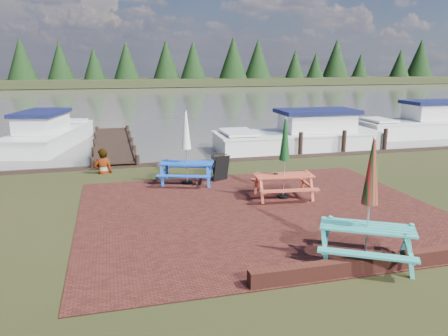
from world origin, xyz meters
TOP-DOWN VIEW (x-y plane):
  - ground at (0.00, 0.00)m, footprint 120.00×120.00m
  - paving at (0.00, 1.00)m, footprint 9.00×7.50m
  - brick_wall at (2.15, -2.42)m, footprint 6.21×1.79m
  - water at (0.00, 37.00)m, footprint 120.00×60.00m
  - far_treeline at (0.00, 66.00)m, footprint 120.00×10.00m
  - picnic_table_teal at (0.94, -2.20)m, footprint 2.24×2.17m
  - picnic_table_red at (0.97, 1.94)m, footprint 1.76×1.60m
  - picnic_table_blue at (-1.37, 4.09)m, footprint 2.03×1.92m
  - chalkboard at (-0.26, 4.21)m, footprint 0.56×0.65m
  - jetty at (-3.50, 11.28)m, footprint 1.76×9.08m
  - boat_jetty at (-6.44, 12.81)m, footprint 3.82×7.03m
  - boat_near at (4.72, 9.00)m, footprint 7.53×2.80m
  - boat_far at (12.64, 10.98)m, footprint 6.73×2.45m
  - person at (-3.92, 6.07)m, footprint 0.64×0.43m

SIDE VIEW (x-z plane):
  - ground at x=0.00m, z-range 0.00..0.00m
  - water at x=0.00m, z-range -0.01..0.01m
  - paving at x=0.00m, z-range 0.00..0.02m
  - jetty at x=-3.50m, z-range -0.39..0.61m
  - brick_wall at x=2.15m, z-range 0.00..0.30m
  - boat_jetty at x=-6.44m, z-range -0.59..1.35m
  - boat_near at x=4.72m, z-range -0.60..1.41m
  - boat_far at x=12.64m, z-range -0.62..1.47m
  - chalkboard at x=-0.26m, z-range 0.01..0.85m
  - picnic_table_red at x=0.97m, z-range -0.33..1.90m
  - picnic_table_blue at x=-1.37m, z-range -0.34..1.93m
  - picnic_table_teal at x=0.94m, z-range -0.35..2.01m
  - person at x=-3.92m, z-range 0.00..1.72m
  - far_treeline at x=0.00m, z-range -0.77..7.33m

